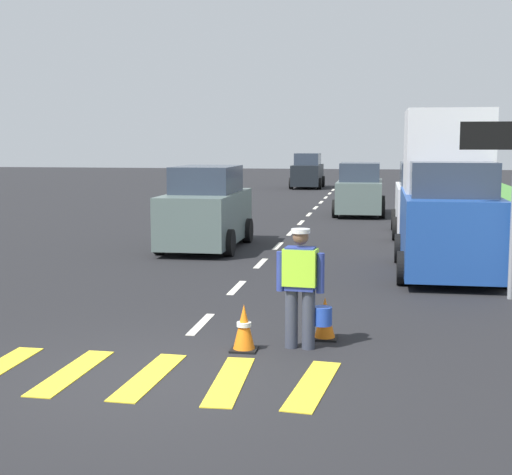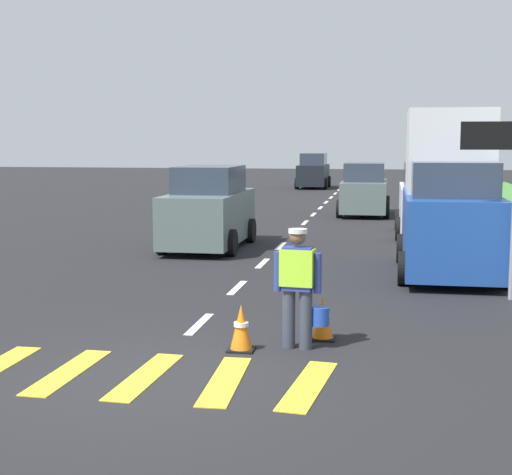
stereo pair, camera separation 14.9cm
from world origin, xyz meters
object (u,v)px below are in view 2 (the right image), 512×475
at_px(lane_direction_sign, 502,166).
at_px(car_oncoming_lead, 209,210).
at_px(traffic_cone_near, 323,319).
at_px(traffic_cone_far, 241,328).
at_px(car_outgoing_far, 364,191).
at_px(road_worker, 299,282).
at_px(car_oncoming_third, 313,172).
at_px(car_parked_far, 429,202).
at_px(delivery_truck, 449,199).

height_order(lane_direction_sign, car_oncoming_lead, lane_direction_sign).
relative_size(traffic_cone_near, traffic_cone_far, 0.96).
xyz_separation_m(car_outgoing_far, car_oncoming_lead, (-3.79, -9.84, 0.08)).
bearing_deg(lane_direction_sign, road_worker, -129.06).
relative_size(lane_direction_sign, car_oncoming_third, 0.80).
bearing_deg(road_worker, car_parked_far, 79.71).
xyz_separation_m(traffic_cone_near, car_oncoming_third, (-3.66, 35.26, 0.67)).
bearing_deg(car_oncoming_third, lane_direction_sign, -78.41).
relative_size(road_worker, traffic_cone_near, 2.71).
relative_size(car_oncoming_lead, car_oncoming_third, 1.07).
xyz_separation_m(delivery_truck, car_outgoing_far, (-2.23, 12.67, -0.67)).
bearing_deg(delivery_truck, lane_direction_sign, -75.54).
relative_size(road_worker, car_parked_far, 0.40).
height_order(car_outgoing_far, car_parked_far, car_parked_far).
xyz_separation_m(delivery_truck, car_parked_far, (-0.08, 6.57, -0.58)).
bearing_deg(delivery_truck, traffic_cone_near, -109.91).
relative_size(road_worker, car_oncoming_third, 0.42).
bearing_deg(car_parked_far, traffic_cone_far, -103.24).
bearing_deg(car_outgoing_far, traffic_cone_far, -92.96).
distance_m(car_parked_far, car_oncoming_third, 23.36).
xyz_separation_m(traffic_cone_far, car_oncoming_lead, (-2.78, 9.67, 0.70)).
height_order(traffic_cone_far, car_outgoing_far, car_outgoing_far).
distance_m(lane_direction_sign, car_oncoming_third, 32.59).
xyz_separation_m(car_parked_far, car_oncoming_third, (-5.77, 22.64, -0.05)).
bearing_deg(lane_direction_sign, delivery_truck, 104.46).
relative_size(delivery_truck, car_oncoming_third, 1.15).
height_order(lane_direction_sign, traffic_cone_far, lane_direction_sign).
height_order(road_worker, car_parked_far, car_parked_far).
bearing_deg(traffic_cone_far, car_outgoing_far, 87.04).
distance_m(road_worker, car_parked_far, 13.38).
relative_size(delivery_truck, car_parked_far, 1.10).
distance_m(lane_direction_sign, car_outgoing_far, 15.70).
distance_m(car_parked_far, car_oncoming_lead, 7.02).
bearing_deg(traffic_cone_far, car_parked_far, 76.76).
height_order(car_parked_far, car_oncoming_third, car_parked_far).
height_order(lane_direction_sign, delivery_truck, delivery_truck).
bearing_deg(delivery_truck, car_oncoming_third, 101.32).
height_order(traffic_cone_near, car_oncoming_lead, car_oncoming_lead).
bearing_deg(lane_direction_sign, traffic_cone_near, -130.65).
height_order(road_worker, delivery_truck, delivery_truck).
height_order(traffic_cone_far, car_oncoming_lead, car_oncoming_lead).
relative_size(lane_direction_sign, car_outgoing_far, 0.82).
distance_m(car_oncoming_lead, car_oncoming_third, 26.38).
bearing_deg(traffic_cone_near, road_worker, -117.48).
height_order(road_worker, car_oncoming_lead, car_oncoming_lead).
distance_m(traffic_cone_far, car_oncoming_third, 36.15).
bearing_deg(car_oncoming_lead, traffic_cone_near, -66.68).
distance_m(lane_direction_sign, traffic_cone_near, 4.90).
bearing_deg(car_oncoming_lead, car_outgoing_far, 68.94).
bearing_deg(road_worker, car_oncoming_third, 95.39).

